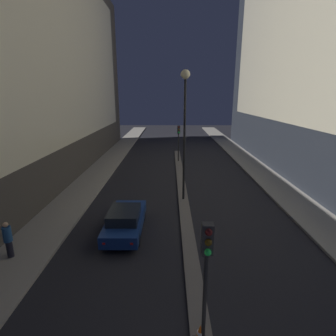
{
  "coord_description": "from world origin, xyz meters",
  "views": [
    {
      "loc": [
        -1.04,
        -2.82,
        7.58
      ],
      "look_at": [
        -1.19,
        22.57,
        0.5
      ],
      "focal_mm": 28.0,
      "sensor_mm": 36.0,
      "label": 1
    }
  ],
  "objects_px": {
    "traffic_cone_far": "(200,334)",
    "car_left_lane": "(125,220)",
    "traffic_light_near": "(207,260)",
    "street_lamp": "(185,108)",
    "traffic_light_mid": "(179,135)",
    "pedestrian_on_left_sidewalk": "(8,239)"
  },
  "relations": [
    {
      "from": "car_left_lane",
      "to": "pedestrian_on_left_sidewalk",
      "type": "xyz_separation_m",
      "value": [
        -5.05,
        -2.57,
        0.33
      ]
    },
    {
      "from": "car_left_lane",
      "to": "pedestrian_on_left_sidewalk",
      "type": "bearing_deg",
      "value": -153.0
    },
    {
      "from": "traffic_light_mid",
      "to": "traffic_cone_far",
      "type": "bearing_deg",
      "value": -90.21
    },
    {
      "from": "traffic_light_near",
      "to": "street_lamp",
      "type": "height_order",
      "value": "street_lamp"
    },
    {
      "from": "traffic_light_mid",
      "to": "street_lamp",
      "type": "bearing_deg",
      "value": -90.0
    },
    {
      "from": "traffic_light_mid",
      "to": "traffic_light_near",
      "type": "bearing_deg",
      "value": -90.0
    },
    {
      "from": "street_lamp",
      "to": "car_left_lane",
      "type": "xyz_separation_m",
      "value": [
        -3.53,
        -4.75,
        -5.97
      ]
    },
    {
      "from": "street_lamp",
      "to": "traffic_cone_far",
      "type": "distance_m",
      "value": 13.33
    },
    {
      "from": "traffic_light_mid",
      "to": "traffic_cone_far",
      "type": "distance_m",
      "value": 23.56
    },
    {
      "from": "traffic_light_mid",
      "to": "street_lamp",
      "type": "distance_m",
      "value": 12.19
    },
    {
      "from": "traffic_light_near",
      "to": "car_left_lane",
      "type": "relative_size",
      "value": 0.87
    },
    {
      "from": "traffic_cone_far",
      "to": "street_lamp",
      "type": "bearing_deg",
      "value": 89.58
    },
    {
      "from": "traffic_light_mid",
      "to": "pedestrian_on_left_sidewalk",
      "type": "bearing_deg",
      "value": -114.35
    },
    {
      "from": "street_lamp",
      "to": "car_left_lane",
      "type": "distance_m",
      "value": 8.41
    },
    {
      "from": "traffic_light_mid",
      "to": "street_lamp",
      "type": "xyz_separation_m",
      "value": [
        0.0,
        -11.65,
        3.57
      ]
    },
    {
      "from": "car_left_lane",
      "to": "traffic_light_mid",
      "type": "bearing_deg",
      "value": 77.84
    },
    {
      "from": "car_left_lane",
      "to": "traffic_light_near",
      "type": "bearing_deg",
      "value": -63.49
    },
    {
      "from": "pedestrian_on_left_sidewalk",
      "to": "car_left_lane",
      "type": "bearing_deg",
      "value": 27.0
    },
    {
      "from": "traffic_cone_far",
      "to": "car_left_lane",
      "type": "bearing_deg",
      "value": 116.19
    },
    {
      "from": "traffic_light_near",
      "to": "pedestrian_on_left_sidewalk",
      "type": "xyz_separation_m",
      "value": [
        -8.59,
        4.51,
        -2.07
      ]
    },
    {
      "from": "traffic_light_mid",
      "to": "car_left_lane",
      "type": "height_order",
      "value": "traffic_light_mid"
    },
    {
      "from": "traffic_light_near",
      "to": "street_lamp",
      "type": "distance_m",
      "value": 12.36
    }
  ]
}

